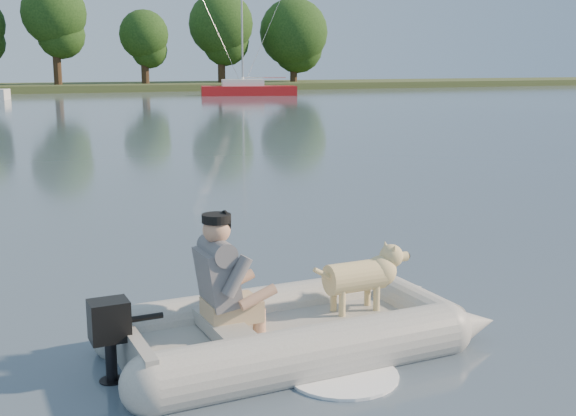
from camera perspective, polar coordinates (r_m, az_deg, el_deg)
name	(u,v)px	position (r m, az deg, el deg)	size (l,w,h in m)	color
water	(336,344)	(6.52, 3.80, -10.70)	(160.00, 160.00, 0.00)	slate
shore_bank	(12,89)	(67.47, -20.99, 8.80)	(160.00, 12.00, 0.70)	#47512D
dinghy	(296,285)	(6.25, 0.63, -6.11)	(4.32, 2.71, 1.34)	#999994
man	(220,273)	(5.99, -5.41, -5.14)	(0.70, 0.60, 1.04)	slate
dog	(355,282)	(6.60, 5.35, -5.84)	(0.90, 0.32, 0.60)	tan
outboard_motor	(110,345)	(5.87, -13.86, -10.45)	(0.40, 0.28, 0.76)	black
sailboat	(248,90)	(55.60, -3.21, 9.32)	(7.47, 3.90, 9.84)	#B31416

